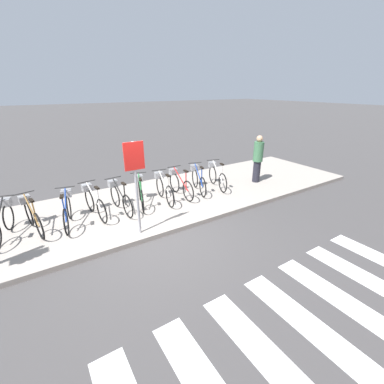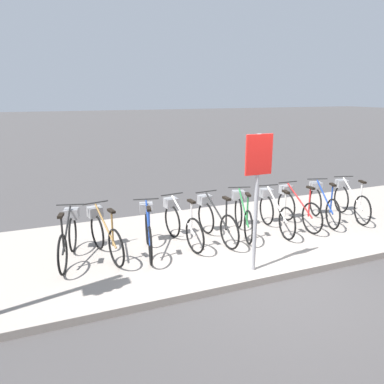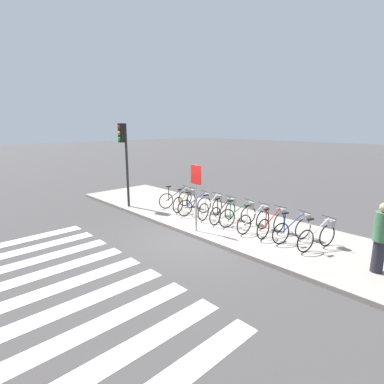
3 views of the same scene
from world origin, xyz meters
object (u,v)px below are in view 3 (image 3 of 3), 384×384
object	(u,v)px
parked_bicycle_1	(186,200)
parked_bicycle_5	(240,213)
parked_bicycle_4	(225,210)
sign_post	(196,187)
parked_bicycle_3	(212,206)
parked_bicycle_7	(273,222)
parked_bicycle_9	(319,234)
parked_bicycle_8	(295,227)
pedestrian	(381,236)
parked_bicycle_0	(178,197)
parked_bicycle_6	(256,218)
parked_bicycle_2	(197,204)
traffic_light	(124,148)

from	to	relation	value
parked_bicycle_1	parked_bicycle_5	size ratio (longest dim) A/B	1.02
parked_bicycle_4	sign_post	world-z (taller)	sign_post
parked_bicycle_3	sign_post	xyz separation A→B (m)	(0.68, -1.49, 1.05)
parked_bicycle_4	sign_post	distance (m)	1.77
parked_bicycle_7	parked_bicycle_9	size ratio (longest dim) A/B	1.03
parked_bicycle_8	parked_bicycle_3	bearing A→B (deg)	-179.74
parked_bicycle_1	pedestrian	distance (m)	7.02
parked_bicycle_0	parked_bicycle_6	distance (m)	3.99
parked_bicycle_1	parked_bicycle_8	world-z (taller)	same
parked_bicycle_1	parked_bicycle_2	bearing A→B (deg)	-8.57
parked_bicycle_4	parked_bicycle_6	bearing A→B (deg)	-0.67
sign_post	parked_bicycle_8	bearing A→B (deg)	29.84
parked_bicycle_2	parked_bicycle_0	bearing A→B (deg)	172.93
parked_bicycle_1	parked_bicycle_6	xyz separation A→B (m)	(3.41, -0.06, 0.00)
parked_bicycle_9	parked_bicycle_7	bearing A→B (deg)	179.61
parked_bicycle_3	parked_bicycle_5	bearing A→B (deg)	0.15
parked_bicycle_6	pedestrian	distance (m)	3.62
parked_bicycle_3	parked_bicycle_5	size ratio (longest dim) A/B	1.03
parked_bicycle_0	parked_bicycle_2	world-z (taller)	same
parked_bicycle_5	parked_bicycle_9	distance (m)	2.74
parked_bicycle_1	parked_bicycle_7	bearing A→B (deg)	0.28
traffic_light	parked_bicycle_1	bearing A→B (deg)	36.18
parked_bicycle_8	parked_bicycle_1	bearing A→B (deg)	-179.51
parked_bicycle_9	parked_bicycle_2	bearing A→B (deg)	-178.51
parked_bicycle_2	parked_bicycle_5	size ratio (longest dim) A/B	1.02
parked_bicycle_7	sign_post	world-z (taller)	sign_post
parked_bicycle_8	traffic_light	distance (m)	7.26
parked_bicycle_2	parked_bicycle_4	world-z (taller)	same
parked_bicycle_3	parked_bicycle_6	bearing A→B (deg)	-2.34
sign_post	parked_bicycle_2	bearing A→B (deg)	134.73
parked_bicycle_3	traffic_light	world-z (taller)	traffic_light
parked_bicycle_1	parked_bicycle_4	bearing A→B (deg)	-1.12
parked_bicycle_5	sign_post	distance (m)	1.93
parked_bicycle_1	sign_post	xyz separation A→B (m)	(2.09, -1.46, 1.05)
parked_bicycle_0	parked_bicycle_8	xyz separation A→B (m)	(5.28, -0.01, 0.00)
parked_bicycle_6	parked_bicycle_3	bearing A→B (deg)	177.66
parked_bicycle_6	parked_bicycle_8	size ratio (longest dim) A/B	1.03
parked_bicycle_0	parked_bicycle_7	size ratio (longest dim) A/B	0.97
parked_bicycle_2	sign_post	xyz separation A→B (m)	(1.34, -1.35, 1.05)
parked_bicycle_2	parked_bicycle_9	size ratio (longest dim) A/B	1.01
parked_bicycle_1	parked_bicycle_2	world-z (taller)	same
parked_bicycle_5	parked_bicycle_2	bearing A→B (deg)	-175.88
parked_bicycle_0	pedestrian	size ratio (longest dim) A/B	0.88
parked_bicycle_0	parked_bicycle_4	distance (m)	2.65
parked_bicycle_9	traffic_light	world-z (taller)	traffic_light
parked_bicycle_2	pedestrian	size ratio (longest dim) A/B	0.89
parked_bicycle_8	parked_bicycle_5	bearing A→B (deg)	-179.66
parked_bicycle_4	parked_bicycle_3	bearing A→B (deg)	174.34
parked_bicycle_6	parked_bicycle_9	world-z (taller)	same
traffic_light	parked_bicycle_3	bearing A→B (deg)	23.87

